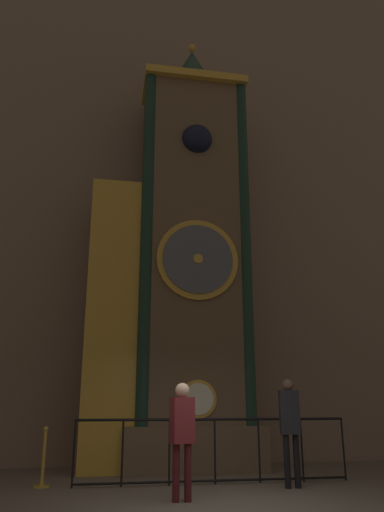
# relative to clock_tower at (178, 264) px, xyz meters

# --- Properties ---
(cathedral_back_wall) EXTENTS (24.00, 0.32, 15.33)m
(cathedral_back_wall) POSITION_rel_clock_tower_xyz_m (-0.08, 1.22, 3.04)
(cathedral_back_wall) COLOR #7A6656
(cathedral_back_wall) RESTS_ON ground_plane
(clock_tower) EXTENTS (3.98, 1.82, 11.00)m
(clock_tower) POSITION_rel_clock_tower_xyz_m (0.00, 0.00, 0.00)
(clock_tower) COLOR brown
(clock_tower) RESTS_ON ground_plane
(railing_fence) EXTENTS (5.09, 0.05, 1.14)m
(railing_fence) POSITION_rel_clock_tower_xyz_m (0.43, -1.93, -3.98)
(railing_fence) COLOR black
(railing_fence) RESTS_ON ground_plane
(visitor_near) EXTENTS (0.38, 0.30, 1.71)m
(visitor_near) POSITION_rel_clock_tower_xyz_m (-0.43, -3.49, -3.58)
(visitor_near) COLOR #461518
(visitor_near) RESTS_ON ground_plane
(visitor_far) EXTENTS (0.38, 0.28, 1.83)m
(visitor_far) POSITION_rel_clock_tower_xyz_m (1.65, -2.60, -3.52)
(visitor_far) COLOR black
(visitor_far) RESTS_ON ground_plane
(stanchion_post) EXTENTS (0.28, 0.28, 1.00)m
(stanchion_post) POSITION_rel_clock_tower_xyz_m (-2.62, -1.72, -4.29)
(stanchion_post) COLOR #B28E33
(stanchion_post) RESTS_ON ground_plane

